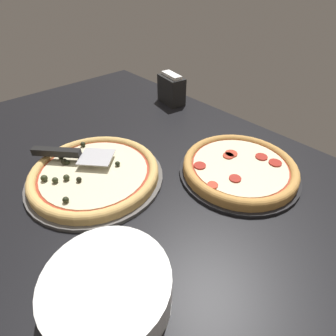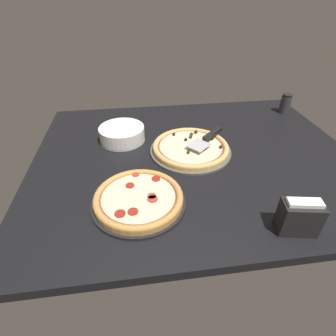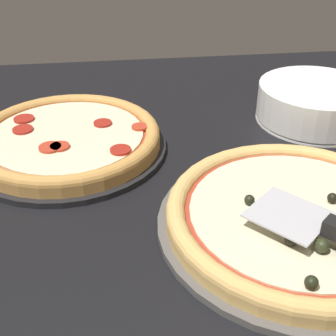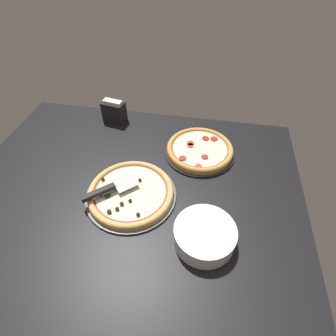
# 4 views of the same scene
# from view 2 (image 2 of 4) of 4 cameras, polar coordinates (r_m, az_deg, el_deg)

# --- Properties ---
(ground_plane) EXTENTS (1.43, 1.15, 0.04)m
(ground_plane) POSITION_cam_2_polar(r_m,az_deg,el_deg) (1.21, 5.77, 2.25)
(ground_plane) COLOR black
(pizza_pan_front) EXTENTS (0.37, 0.37, 0.01)m
(pizza_pan_front) POSITION_cam_2_polar(r_m,az_deg,el_deg) (1.21, 4.90, 3.80)
(pizza_pan_front) COLOR #565451
(pizza_pan_front) RESTS_ON ground_plane
(pizza_front) EXTENTS (0.35, 0.35, 0.04)m
(pizza_front) POSITION_cam_2_polar(r_m,az_deg,el_deg) (1.20, 4.96, 4.54)
(pizza_front) COLOR #DBAD60
(pizza_front) RESTS_ON pizza_pan_front
(pizza_pan_back) EXTENTS (0.33, 0.33, 0.01)m
(pizza_pan_back) POSITION_cam_2_polar(r_m,az_deg,el_deg) (0.94, -6.36, -7.38)
(pizza_pan_back) COLOR black
(pizza_pan_back) RESTS_ON ground_plane
(pizza_back) EXTENTS (0.31, 0.31, 0.03)m
(pizza_back) POSITION_cam_2_polar(r_m,az_deg,el_deg) (0.93, -6.44, -6.47)
(pizza_back) COLOR #C68E47
(pizza_back) RESTS_ON pizza_pan_back
(serving_spatula) EXTENTS (0.20, 0.19, 0.02)m
(serving_spatula) POSITION_cam_2_polar(r_m,az_deg,el_deg) (1.24, 9.00, 6.85)
(serving_spatula) COLOR #B7B7BC
(serving_spatula) RESTS_ON pizza_front
(plate_stack) EXTENTS (0.22, 0.22, 0.07)m
(plate_stack) POSITION_cam_2_polar(r_m,az_deg,el_deg) (1.30, -9.98, 7.36)
(plate_stack) COLOR white
(plate_stack) RESTS_ON ground_plane
(parmesan_shaker) EXTENTS (0.06, 0.06, 0.11)m
(parmesan_shaker) POSITION_cam_2_polar(r_m,az_deg,el_deg) (1.72, 24.18, 12.66)
(parmesan_shaker) COLOR #333338
(parmesan_shaker) RESTS_ON ground_plane
(napkin_holder) EXTENTS (0.13, 0.09, 0.12)m
(napkin_holder) POSITION_cam_2_polar(r_m,az_deg,el_deg) (0.91, 26.69, -9.46)
(napkin_holder) COLOR black
(napkin_holder) RESTS_ON ground_plane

